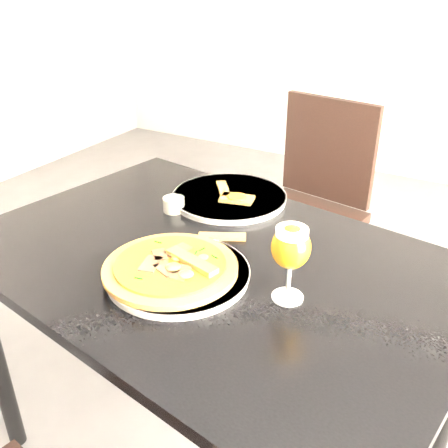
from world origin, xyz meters
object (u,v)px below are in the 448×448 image
Objects in this scene: dining_table at (210,286)px; beer_glass at (291,248)px; chair_far at (309,204)px; pizza at (171,267)px.

beer_glass reaches higher than dining_table.
chair_far reaches higher than dining_table.
dining_table is 0.17m from pizza.
pizza is 1.78× the size of beer_glass.
pizza is 0.28m from beer_glass.
dining_table is at bearing -75.46° from chair_far.
beer_glass is at bearing -6.11° from dining_table.
beer_glass is at bearing -62.49° from chair_far.
chair_far is 5.37× the size of beer_glass.
chair_far is at bearing 104.12° from dining_table.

